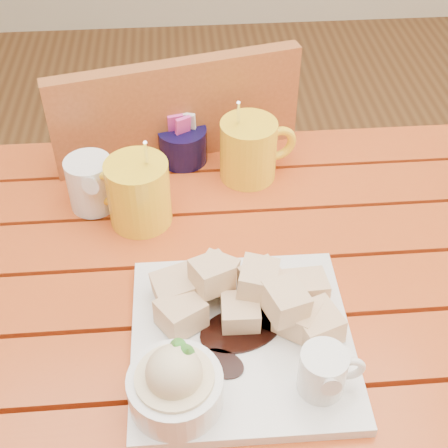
{
  "coord_description": "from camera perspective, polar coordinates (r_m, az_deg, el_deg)",
  "views": [
    {
      "loc": [
        -0.04,
        -0.6,
        1.43
      ],
      "look_at": [
        0.01,
        0.07,
        0.82
      ],
      "focal_mm": 50.0,
      "sensor_mm": 36.0,
      "label": 1
    }
  ],
  "objects": [
    {
      "name": "sugar_caddy",
      "position": [
        1.12,
        -3.79,
        7.34
      ],
      "size": [
        0.09,
        0.09,
        0.1
      ],
      "color": "black",
      "rests_on": "table"
    },
    {
      "name": "table",
      "position": [
        0.99,
        -0.32,
        -10.3
      ],
      "size": [
        1.2,
        0.79,
        0.75
      ],
      "color": "#A32F15",
      "rests_on": "ground"
    },
    {
      "name": "coffee_mug_left",
      "position": [
        0.99,
        -7.99,
        2.95
      ],
      "size": [
        0.14,
        0.1,
        0.17
      ],
      "rotation": [
        0.0,
        0.0,
        -0.32
      ],
      "color": "yellow",
      "rests_on": "table"
    },
    {
      "name": "chair_far",
      "position": [
        1.39,
        -4.8,
        1.48
      ],
      "size": [
        0.53,
        0.53,
        0.93
      ],
      "rotation": [
        0.0,
        0.0,
        3.37
      ],
      "color": "brown",
      "rests_on": "ground"
    },
    {
      "name": "coffee_mug_right",
      "position": [
        1.07,
        2.39,
        6.89
      ],
      "size": [
        0.14,
        0.1,
        0.16
      ],
      "rotation": [
        0.0,
        0.0,
        0.27
      ],
      "color": "yellow",
      "rests_on": "table"
    },
    {
      "name": "dessert_plate",
      "position": [
        0.81,
        0.71,
        -10.53
      ],
      "size": [
        0.29,
        0.29,
        0.12
      ],
      "rotation": [
        0.0,
        0.0,
        -0.01
      ],
      "color": "white",
      "rests_on": "table"
    },
    {
      "name": "cream_pitcher",
      "position": [
        1.03,
        -11.97,
        3.72
      ],
      "size": [
        0.11,
        0.09,
        0.09
      ],
      "rotation": [
        0.0,
        0.0,
        -0.3
      ],
      "color": "white",
      "rests_on": "table"
    }
  ]
}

